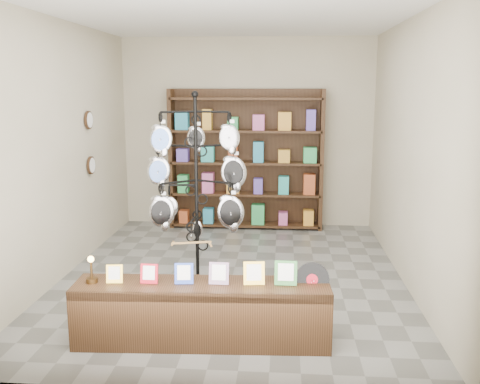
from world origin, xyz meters
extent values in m
plane|color=slate|center=(0.00, 0.00, 0.00)|extent=(5.00, 5.00, 0.00)
plane|color=#B9AE95|center=(0.00, 2.50, 1.50)|extent=(4.00, 0.00, 4.00)
plane|color=#B9AE95|center=(0.00, -2.50, 1.50)|extent=(4.00, 0.00, 4.00)
plane|color=#B9AE95|center=(-2.00, 0.00, 1.50)|extent=(0.00, 5.00, 5.00)
plane|color=#B9AE95|center=(2.00, 0.00, 1.50)|extent=(0.00, 5.00, 5.00)
plane|color=white|center=(0.00, 0.00, 3.00)|extent=(5.00, 5.00, 0.00)
cylinder|color=black|center=(-0.32, -0.63, 0.02)|extent=(0.51, 0.51, 0.03)
cylinder|color=black|center=(-0.32, -0.63, 1.07)|extent=(0.04, 0.04, 2.13)
sphere|color=black|center=(-0.32, -0.63, 2.15)|extent=(0.07, 0.07, 0.07)
ellipsoid|color=silver|center=(-0.35, -0.41, 0.67)|extent=(0.12, 0.05, 0.22)
cube|color=tan|center=(-0.33, -0.94, 0.68)|extent=(0.40, 0.11, 0.04)
cube|color=black|center=(-0.11, -1.72, 0.27)|extent=(2.25, 0.56, 0.55)
cube|color=gold|center=(-0.86, -1.76, 0.63)|extent=(0.14, 0.06, 0.16)
cube|color=#B00E1D|center=(-0.56, -1.74, 0.63)|extent=(0.15, 0.06, 0.17)
cube|color=#263FA5|center=(-0.26, -1.73, 0.64)|extent=(0.16, 0.06, 0.18)
cube|color=#E54C33|center=(0.05, -1.71, 0.64)|extent=(0.17, 0.07, 0.19)
cube|color=gold|center=(0.35, -1.70, 0.65)|extent=(0.18, 0.07, 0.20)
cube|color=#337233|center=(0.62, -1.68, 0.65)|extent=(0.20, 0.07, 0.21)
cylinder|color=black|center=(0.85, -1.62, 0.58)|extent=(0.31, 0.08, 0.30)
cylinder|color=#B00E1D|center=(0.85, -1.63, 0.58)|extent=(0.10, 0.03, 0.10)
cylinder|color=#412B12|center=(-1.07, -1.77, 0.57)|extent=(0.10, 0.10, 0.04)
cylinder|color=#412B12|center=(-1.07, -1.77, 0.66)|extent=(0.02, 0.02, 0.14)
sphere|color=#FFBF59|center=(-1.07, -1.77, 0.76)|extent=(0.06, 0.06, 0.06)
cube|color=black|center=(0.00, 2.44, 1.10)|extent=(2.40, 0.04, 2.20)
cube|color=black|center=(-1.18, 2.28, 1.10)|extent=(0.06, 0.36, 2.20)
cube|color=black|center=(1.18, 2.28, 1.10)|extent=(0.06, 0.36, 2.20)
cube|color=black|center=(0.00, 2.28, 0.05)|extent=(2.36, 0.36, 0.04)
cube|color=black|center=(0.00, 2.28, 0.55)|extent=(2.36, 0.36, 0.03)
cube|color=black|center=(0.00, 2.28, 1.05)|extent=(2.36, 0.36, 0.04)
cube|color=black|center=(0.00, 2.28, 1.55)|extent=(2.36, 0.36, 0.04)
cube|color=black|center=(0.00, 2.28, 2.05)|extent=(2.36, 0.36, 0.04)
cylinder|color=black|center=(-1.97, 0.80, 1.80)|extent=(0.03, 0.24, 0.24)
cylinder|color=black|center=(-1.97, 0.80, 1.20)|extent=(0.03, 0.24, 0.24)
camera|label=1|loc=(0.58, -6.08, 2.23)|focal=40.00mm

